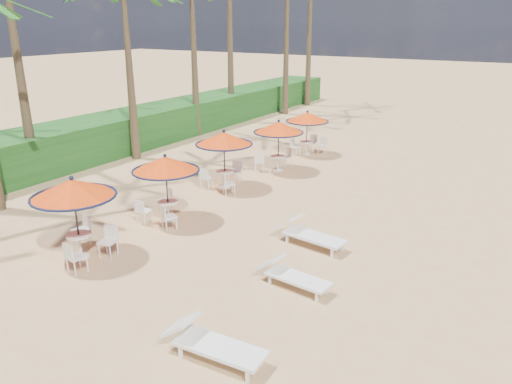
# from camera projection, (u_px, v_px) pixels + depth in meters

# --- Properties ---
(ground) EXTENTS (160.00, 160.00, 0.00)m
(ground) POSITION_uv_depth(u_px,v_px,m) (228.00, 314.00, 11.38)
(ground) COLOR tan
(ground) RESTS_ON ground
(scrub_hedge) EXTENTS (3.00, 40.00, 1.80)m
(scrub_hedge) POSITION_uv_depth(u_px,v_px,m) (137.00, 128.00, 26.63)
(scrub_hedge) COLOR #194716
(scrub_hedge) RESTS_ON ground
(station_0) EXTENTS (2.31, 2.31, 2.41)m
(station_0) POSITION_uv_depth(u_px,v_px,m) (75.00, 199.00, 13.52)
(station_0) COLOR black
(station_0) RESTS_ON ground
(station_1) EXTENTS (2.21, 2.21, 2.30)m
(station_1) POSITION_uv_depth(u_px,v_px,m) (164.00, 172.00, 16.11)
(station_1) COLOR black
(station_1) RESTS_ON ground
(station_2) EXTENTS (2.25, 2.33, 2.35)m
(station_2) POSITION_uv_depth(u_px,v_px,m) (224.00, 146.00, 19.39)
(station_2) COLOR black
(station_2) RESTS_ON ground
(station_3) EXTENTS (2.20, 2.28, 2.29)m
(station_3) POSITION_uv_depth(u_px,v_px,m) (278.00, 132.00, 21.65)
(station_3) COLOR black
(station_3) RESTS_ON ground
(station_4) EXTENTS (2.10, 2.11, 2.19)m
(station_4) POSITION_uv_depth(u_px,v_px,m) (308.00, 122.00, 24.42)
(station_4) COLOR black
(station_4) RESTS_ON ground
(lounger_near) EXTENTS (2.20, 0.80, 0.77)m
(lounger_near) POSITION_uv_depth(u_px,v_px,m) (210.00, 342.00, 9.78)
(lounger_near) COLOR white
(lounger_near) RESTS_ON ground
(lounger_mid) EXTENTS (1.99, 0.80, 0.70)m
(lounger_mid) POSITION_uv_depth(u_px,v_px,m) (291.00, 274.00, 12.46)
(lounger_mid) COLOR white
(lounger_mid) RESTS_ON ground
(lounger_far) EXTENTS (2.27, 0.96, 0.79)m
(lounger_far) POSITION_uv_depth(u_px,v_px,m) (308.00, 233.00, 14.76)
(lounger_far) COLOR white
(lounger_far) RESTS_ON ground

